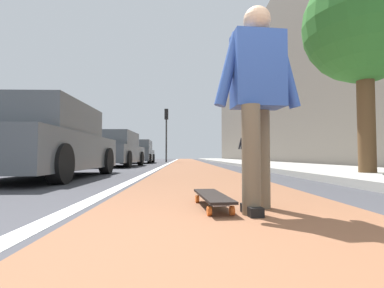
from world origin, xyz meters
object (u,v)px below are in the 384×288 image
(skateboard, at_px, (212,197))
(parked_car_near, at_px, (45,143))
(skater_person, at_px, (257,93))
(parked_car_mid, at_px, (114,150))
(pedestrian_distant, at_px, (245,147))
(street_tree_near, at_px, (364,25))
(traffic_light, at_px, (166,125))
(parked_car_far, at_px, (139,152))

(skateboard, height_order, parked_car_near, parked_car_near)
(skater_person, distance_m, parked_car_mid, 10.88)
(skater_person, bearing_deg, pedestrian_distant, -11.65)
(street_tree_near, distance_m, pedestrian_distant, 10.34)
(parked_car_near, xyz_separation_m, parked_car_mid, (6.71, 0.21, 0.01))
(skater_person, relative_size, parked_car_mid, 0.36)
(parked_car_mid, distance_m, street_tree_near, 9.91)
(street_tree_near, bearing_deg, parked_car_mid, 42.44)
(pedestrian_distant, bearing_deg, parked_car_mid, 115.53)
(skateboard, bearing_deg, traffic_light, 4.51)
(skateboard, distance_m, parked_car_near, 4.60)
(skateboard, relative_size, parked_car_far, 0.19)
(parked_car_near, height_order, pedestrian_distant, pedestrian_distant)
(skateboard, height_order, street_tree_near, street_tree_near)
(parked_car_mid, xyz_separation_m, traffic_light, (9.44, -1.68, 2.10))
(skater_person, relative_size, parked_car_near, 0.38)
(parked_car_mid, xyz_separation_m, street_tree_near, (-7.12, -6.51, 2.28))
(parked_car_near, relative_size, parked_car_far, 0.94)
(parked_car_mid, relative_size, street_tree_near, 1.09)
(parked_car_near, xyz_separation_m, traffic_light, (16.14, -1.47, 2.11))
(parked_car_mid, bearing_deg, parked_car_far, -0.78)
(skateboard, xyz_separation_m, parked_car_far, (16.32, 3.14, 0.60))
(skater_person, height_order, pedestrian_distant, pedestrian_distant)
(skateboard, height_order, traffic_light, traffic_light)
(parked_car_near, bearing_deg, parked_car_mid, 1.81)
(street_tree_near, relative_size, pedestrian_distant, 2.54)
(parked_car_near, bearing_deg, skater_person, -136.77)
(parked_car_mid, xyz_separation_m, pedestrian_distant, (3.01, -6.31, 0.22))
(parked_car_far, distance_m, traffic_light, 4.20)
(parked_car_far, relative_size, traffic_light, 1.11)
(parked_car_near, xyz_separation_m, parked_car_far, (12.90, 0.13, -0.02))
(parked_car_far, bearing_deg, parked_car_mid, 179.22)
(traffic_light, bearing_deg, street_tree_near, -163.74)
(parked_car_mid, relative_size, traffic_light, 1.12)
(parked_car_near, bearing_deg, skateboard, -138.65)
(parked_car_mid, bearing_deg, pedestrian_distant, -64.47)
(skater_person, xyz_separation_m, traffic_light, (19.72, 1.89, 1.88))
(parked_car_near, relative_size, pedestrian_distant, 2.60)
(parked_car_mid, bearing_deg, traffic_light, -10.09)
(skateboard, distance_m, parked_car_far, 16.63)
(parked_car_near, distance_m, street_tree_near, 6.71)
(parked_car_mid, height_order, pedestrian_distant, pedestrian_distant)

